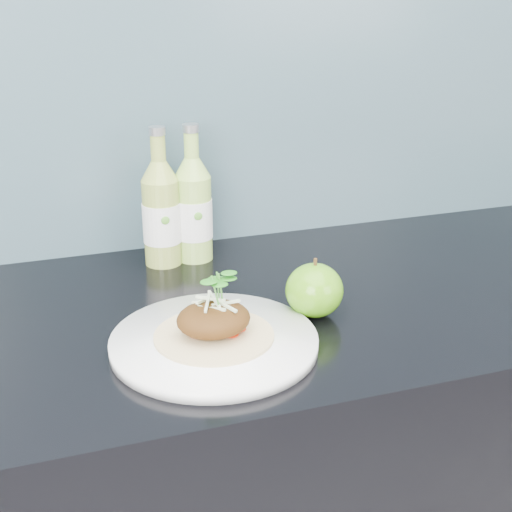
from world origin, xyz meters
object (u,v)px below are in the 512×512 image
object	(u,v)px
green_apple	(314,290)
cider_bottle_left	(161,213)
dinner_plate	(214,342)
cider_bottle_right	(193,209)

from	to	relation	value
green_apple	cider_bottle_left	distance (m)	0.32
dinner_plate	green_apple	world-z (taller)	green_apple
green_apple	cider_bottle_left	bearing A→B (deg)	121.63
dinner_plate	cider_bottle_right	world-z (taller)	cider_bottle_right
dinner_plate	green_apple	xyz separation A→B (m)	(0.17, 0.05, 0.03)
cider_bottle_left	dinner_plate	bearing A→B (deg)	-69.95
cider_bottle_left	cider_bottle_right	world-z (taller)	same
dinner_plate	cider_bottle_left	world-z (taller)	cider_bottle_left
dinner_plate	cider_bottle_right	distance (m)	0.34
green_apple	cider_bottle_left	size ratio (longest dim) A/B	0.44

